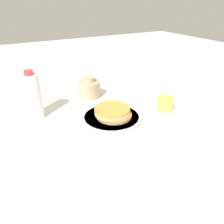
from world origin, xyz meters
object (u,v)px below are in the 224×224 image
Objects in this scene: plate at (112,117)px; cream_jug at (89,88)px; juice_glass at (165,104)px; pancake_stack at (113,112)px; water_bottle_near at (205,120)px; water_bottle_mid at (33,97)px.

plate is 0.26m from cream_jug.
plate is 0.26m from juice_glass.
water_bottle_near is (-0.30, -0.20, 0.06)m from pancake_stack.
water_bottle_near is at bearing -161.08° from cream_jug.
pancake_stack is 0.34m from water_bottle_mid.
juice_glass is 0.39× the size of water_bottle_near.
water_bottle_mid reaches higher than cream_jug.
cream_jug is 0.61× the size of water_bottle_near.
juice_glass reaches higher than pancake_stack.
water_bottle_near is (-0.56, -0.19, 0.04)m from cream_jug.
pancake_stack is at bearing 80.03° from juice_glass.
cream_jug is (0.26, -0.01, 0.02)m from pancake_stack.
water_bottle_mid is (0.22, 0.54, 0.07)m from juice_glass.
pancake_stack reaches higher than plate.
cream_jug is 0.54× the size of water_bottle_mid.
water_bottle_mid is (0.17, 0.28, 0.09)m from plate.
water_bottle_near is 0.88× the size of water_bottle_mid.
cream_jug is 0.59m from water_bottle_near.
pancake_stack is 1.40× the size of cream_jug.
plate is 3.50× the size of juice_glass.
plate is 1.62× the size of pancake_stack.
pancake_stack is at bearing 178.67° from cream_jug.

